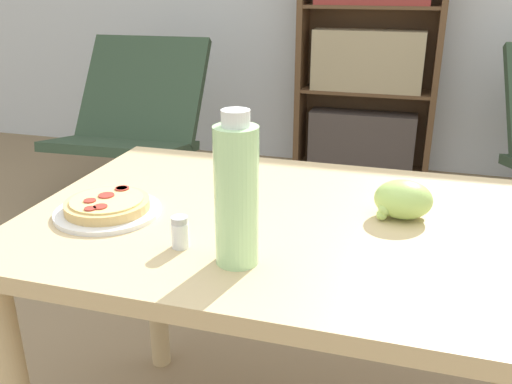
# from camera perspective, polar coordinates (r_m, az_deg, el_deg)

# --- Properties ---
(dining_table) EXTENTS (1.15, 0.74, 0.72)m
(dining_table) POSITION_cam_1_polar(r_m,az_deg,el_deg) (1.18, 4.58, -7.55)
(dining_table) COLOR #D1B27F
(dining_table) RESTS_ON ground_plane
(pizza_on_plate) EXTENTS (0.22, 0.22, 0.04)m
(pizza_on_plate) POSITION_cam_1_polar(r_m,az_deg,el_deg) (1.18, -15.35, -1.56)
(pizza_on_plate) COLOR white
(pizza_on_plate) RESTS_ON dining_table
(grape_bunch) EXTENTS (0.12, 0.10, 0.08)m
(grape_bunch) POSITION_cam_1_polar(r_m,az_deg,el_deg) (1.15, 15.27, -0.84)
(grape_bunch) COLOR #A8CC66
(grape_bunch) RESTS_ON dining_table
(drink_bottle) EXTENTS (0.08, 0.08, 0.27)m
(drink_bottle) POSITION_cam_1_polar(r_m,az_deg,el_deg) (0.91, -2.05, -0.21)
(drink_bottle) COLOR #B7EAA3
(drink_bottle) RESTS_ON dining_table
(salt_shaker) EXTENTS (0.03, 0.03, 0.06)m
(salt_shaker) POSITION_cam_1_polar(r_m,az_deg,el_deg) (1.00, -8.00, -4.22)
(salt_shaker) COLOR white
(salt_shaker) RESTS_ON dining_table
(lounge_chair_near) EXTENTS (0.73, 0.79, 0.88)m
(lounge_chair_near) POSITION_cam_1_polar(r_m,az_deg,el_deg) (3.09, -12.73, 4.10)
(lounge_chair_near) COLOR black
(lounge_chair_near) RESTS_ON ground_plane
(bookshelf) EXTENTS (0.86, 0.26, 1.55)m
(bookshelf) POSITION_cam_1_polar(r_m,az_deg,el_deg) (3.48, 11.68, 13.73)
(bookshelf) COLOR brown
(bookshelf) RESTS_ON ground_plane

